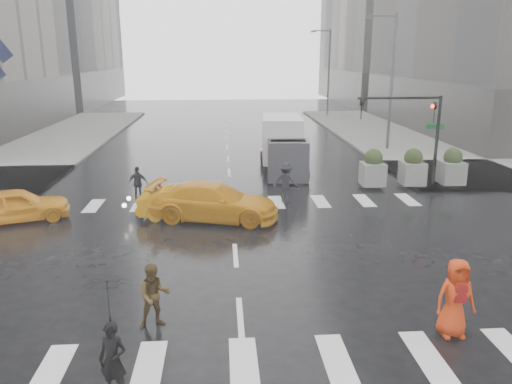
{
  "coord_description": "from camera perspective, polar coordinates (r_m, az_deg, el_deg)",
  "views": [
    {
      "loc": [
        -0.38,
        -15.23,
        6.32
      ],
      "look_at": [
        0.82,
        2.0,
        1.59
      ],
      "focal_mm": 35.0,
      "sensor_mm": 36.0,
      "label": 1
    }
  ],
  "objects": [
    {
      "name": "ground",
      "position": [
        16.49,
        -2.37,
        -7.23
      ],
      "size": [
        120.0,
        120.0,
        0.0
      ],
      "primitive_type": "plane",
      "color": "black",
      "rests_on": "ground"
    },
    {
      "name": "sidewalk_ne",
      "position": [
        38.8,
        27.0,
        4.39
      ],
      "size": [
        35.0,
        35.0,
        0.15
      ],
      "primitive_type": "cube",
      "color": "slate",
      "rests_on": "ground"
    },
    {
      "name": "road_markings",
      "position": [
        16.49,
        -2.37,
        -7.21
      ],
      "size": [
        18.0,
        48.0,
        0.01
      ],
      "primitive_type": null,
      "color": "silver",
      "rests_on": "ground"
    },
    {
      "name": "traffic_signal_pole",
      "position": [
        25.25,
        18.04,
        7.52
      ],
      "size": [
        4.45,
        0.42,
        4.5
      ],
      "color": "black",
      "rests_on": "ground"
    },
    {
      "name": "street_lamp_near",
      "position": [
        35.11,
        15.08,
        12.58
      ],
      "size": [
        2.15,
        0.22,
        9.0
      ],
      "color": "#59595B",
      "rests_on": "ground"
    },
    {
      "name": "street_lamp_far",
      "position": [
        54.42,
        8.19,
        13.73
      ],
      "size": [
        2.15,
        0.22,
        9.0
      ],
      "color": "#59595B",
      "rests_on": "ground"
    },
    {
      "name": "planter_west",
      "position": [
        25.14,
        13.21,
        2.65
      ],
      "size": [
        1.1,
        1.1,
        1.8
      ],
      "color": "slate",
      "rests_on": "ground"
    },
    {
      "name": "planter_mid",
      "position": [
        25.8,
        17.47,
        2.67
      ],
      "size": [
        1.1,
        1.1,
        1.8
      ],
      "color": "slate",
      "rests_on": "ground"
    },
    {
      "name": "planter_east",
      "position": [
        26.59,
        21.49,
        2.67
      ],
      "size": [
        1.1,
        1.1,
        1.8
      ],
      "color": "slate",
      "rests_on": "ground"
    },
    {
      "name": "pedestrian_black",
      "position": [
        9.87,
        -16.42,
        -13.59
      ],
      "size": [
        1.19,
        1.2,
        2.43
      ],
      "rotation": [
        0.0,
        0.0,
        -0.27
      ],
      "color": "black",
      "rests_on": "ground"
    },
    {
      "name": "pedestrian_brown",
      "position": [
        12.39,
        -11.55,
        -11.51
      ],
      "size": [
        0.89,
        0.77,
        1.59
      ],
      "primitive_type": "imported",
      "rotation": [
        0.0,
        0.0,
        0.24
      ],
      "color": "#433218",
      "rests_on": "ground"
    },
    {
      "name": "pedestrian_orange",
      "position": [
        12.56,
        21.83,
        -11.18
      ],
      "size": [
        0.94,
        0.62,
        1.9
      ],
      "rotation": [
        0.0,
        0.0,
        0.02
      ],
      "color": "red",
      "rests_on": "ground"
    },
    {
      "name": "pedestrian_far_a",
      "position": [
        23.11,
        -13.33,
        0.98
      ],
      "size": [
        0.95,
        0.65,
        1.52
      ],
      "primitive_type": "imported",
      "rotation": [
        0.0,
        0.0,
        3.02
      ],
      "color": "black",
      "rests_on": "ground"
    },
    {
      "name": "pedestrian_far_b",
      "position": [
        22.14,
        3.42,
        1.11
      ],
      "size": [
        1.29,
        0.94,
        1.79
      ],
      "primitive_type": "imported",
      "rotation": [
        0.0,
        0.0,
        2.86
      ],
      "color": "black",
      "rests_on": "ground"
    },
    {
      "name": "taxi_front",
      "position": [
        21.68,
        -25.68,
        -1.36
      ],
      "size": [
        4.2,
        2.78,
        1.33
      ],
      "primitive_type": "imported",
      "rotation": [
        0.0,
        0.0,
        1.91
      ],
      "color": "orange",
      "rests_on": "ground"
    },
    {
      "name": "taxi_mid",
      "position": [
        20.17,
        -7.93,
        -1.21
      ],
      "size": [
        3.95,
        1.68,
        1.27
      ],
      "primitive_type": "imported",
      "rotation": [
        0.0,
        0.0,
        1.48
      ],
      "color": "orange",
      "rests_on": "ground"
    },
    {
      "name": "taxi_rear",
      "position": [
        19.82,
        -4.84,
        -1.08
      ],
      "size": [
        4.88,
        3.05,
        1.49
      ],
      "primitive_type": "imported",
      "rotation": [
        0.0,
        0.0,
        1.34
      ],
      "color": "orange",
      "rests_on": "ground"
    },
    {
      "name": "box_truck",
      "position": [
        27.66,
        3.12,
        5.52
      ],
      "size": [
        2.14,
        5.72,
        3.04
      ],
      "rotation": [
        0.0,
        0.0,
        -0.07
      ],
      "color": "silver",
      "rests_on": "ground"
    }
  ]
}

